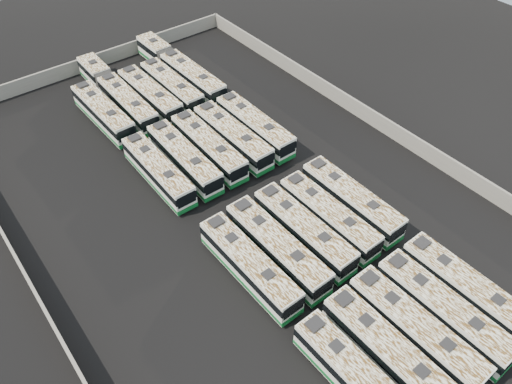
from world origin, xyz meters
name	(u,v)px	position (x,y,z in m)	size (l,w,h in m)	color
ground	(238,201)	(0.00, 0.00, 0.00)	(140.00, 140.00, 0.00)	black
perimeter_wall	(237,194)	(0.00, 0.00, 1.10)	(45.20, 73.20, 2.20)	slate
bus_front_far_left	(359,381)	(-5.31, -23.24, 1.80)	(2.82, 12.54, 3.52)	silver
bus_front_left	(389,354)	(-1.77, -23.20, 1.86)	(2.84, 12.92, 3.63)	silver
bus_front_center	(415,330)	(1.59, -23.07, 1.86)	(2.97, 12.95, 3.64)	silver
bus_front_right	(443,311)	(5.01, -23.35, 1.86)	(2.93, 12.95, 3.64)	silver
bus_front_far_right	(465,289)	(8.53, -23.19, 1.81)	(2.87, 12.63, 3.55)	silver
bus_midfront_far_left	(249,265)	(-5.26, -9.05, 1.82)	(2.76, 12.62, 3.55)	silver
bus_midfront_left	(277,248)	(-1.87, -9.04, 1.87)	(2.85, 12.98, 3.65)	silver
bus_midfront_center	(304,231)	(1.69, -8.96, 1.82)	(2.84, 12.67, 3.56)	silver
bus_midfront_right	(329,216)	(5.04, -9.07, 1.79)	(2.80, 12.47, 3.50)	silver
bus_midfront_far_right	(351,200)	(8.56, -8.90, 1.83)	(2.76, 12.69, 3.57)	silver
bus_midback_far_left	(158,171)	(-5.30, 7.91, 1.78)	(2.72, 12.36, 3.48)	silver
bus_midback_left	(184,158)	(-1.82, 7.93, 1.83)	(2.93, 12.76, 3.58)	silver
bus_midback_center	(209,147)	(1.60, 7.90, 1.83)	(2.90, 12.76, 3.59)	silver
bus_midback_right	(233,137)	(5.01, 7.71, 1.85)	(2.83, 12.86, 3.62)	silver
bus_midback_far_right	(255,126)	(8.47, 7.76, 1.84)	(2.71, 12.79, 3.61)	silver
bus_back_far_left	(103,113)	(-5.21, 22.09, 1.83)	(2.94, 12.73, 3.58)	silver
bus_back_left	(117,93)	(-1.68, 25.40, 1.80)	(2.85, 19.45, 3.52)	silver
bus_back_center	(150,95)	(1.59, 21.92, 1.83)	(2.93, 12.73, 3.57)	silver
bus_back_right	(172,87)	(5.00, 21.93, 1.81)	(2.69, 12.55, 3.54)	silver
bus_back_far_right	(180,68)	(8.44, 25.48, 1.84)	(3.02, 19.89, 3.60)	silver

